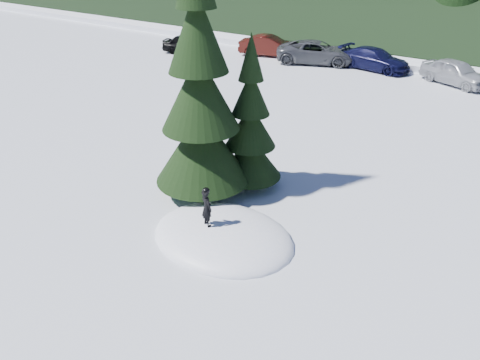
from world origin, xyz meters
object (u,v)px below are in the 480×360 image
Objects in this scene: spruce_short at (250,131)px; car_1 at (270,46)px; child_skier at (207,208)px; car_0 at (189,44)px; spruce_tall at (200,102)px; car_2 at (317,52)px; car_3 at (375,59)px; car_4 at (456,72)px.

spruce_short is 20.04m from car_1.
child_skier is 24.29m from car_0.
car_2 is at bearing 105.32° from spruce_tall.
car_2 is 3.94m from car_3.
car_1 is at bearing 115.56° from spruce_tall.
spruce_tall is at bearing -172.14° from car_1.
car_2 is (-6.14, 17.36, -1.34)m from spruce_short.
car_1 is (-10.79, 20.81, -0.33)m from child_skier.
car_0 is 0.91× the size of car_4.
car_2 reaches higher than car_4.
child_skier is at bearing -163.14° from car_3.
car_2 is at bearing -51.17° from child_skier.
child_skier reaches higher than car_3.
car_3 is (-1.26, 19.40, -2.63)m from spruce_tall.
car_4 is (18.32, 2.88, 0.06)m from car_0.
child_skier is at bearing 177.00° from car_2.
spruce_tall reaches higher than car_2.
car_3 is at bearing -102.07° from car_2.
spruce_short reaches higher than car_4.
car_2 is at bearing 109.48° from spruce_short.
spruce_tall is 19.62m from car_3.
car_1 is at bearing -83.12° from car_0.
car_4 reaches higher than car_0.
spruce_short is 21.26m from car_0.
car_2 reaches higher than car_1.
spruce_short is 4.62× the size of child_skier.
car_3 is at bearing 93.70° from spruce_tall.
car_0 is 0.88× the size of car_1.
spruce_tall is at bearing 173.82° from car_2.
car_4 is at bearing 78.23° from spruce_tall.
spruce_tall is 2.21× the size of car_0.
car_4 is (9.07, 0.12, -0.03)m from car_2.
spruce_tall reaches higher than car_4.
car_1 is at bearing 114.63° from car_4.
child_skier reaches higher than car_1.
child_skier is at bearing -48.55° from spruce_tall.
car_0 is 13.57m from car_3.
child_skier is 0.26× the size of car_1.
car_2 is (-6.97, 20.83, -0.30)m from child_skier.
spruce_tall is 1.58× the size of car_2.
car_3 is (3.88, 0.64, -0.07)m from car_2.
car_3 reaches higher than car_0.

